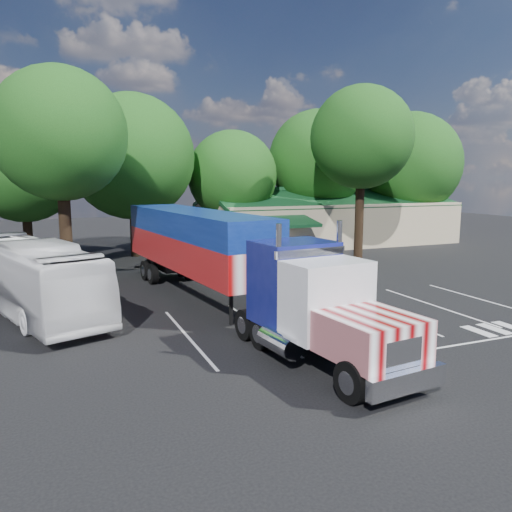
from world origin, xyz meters
name	(u,v)px	position (x,y,z in m)	size (l,w,h in m)	color
ground	(271,292)	(0.00, 0.00, 0.00)	(120.00, 120.00, 0.00)	black
event_hall	(324,220)	(13.74, 17.81, 2.21)	(24.20, 14.12, 5.55)	tan
tree_row_b	(23,168)	(-13.00, 17.80, 7.13)	(8.40, 8.40, 11.35)	black
tree_row_c	(132,157)	(-5.00, 16.20, 8.04)	(10.00, 10.00, 13.05)	black
tree_row_d	(232,176)	(4.00, 17.50, 6.58)	(8.00, 8.00, 10.60)	black
tree_row_e	(318,160)	(13.00, 18.00, 8.09)	(9.60, 9.60, 12.90)	black
tree_row_f	(410,164)	(23.00, 16.80, 7.79)	(10.40, 10.40, 13.00)	black
tree_near_left	(60,135)	(-10.50, 6.00, 8.81)	(7.60, 7.60, 12.65)	black
tree_near_right	(362,138)	(11.50, 8.50, 9.46)	(8.00, 8.00, 13.50)	black
semi_truck	(218,253)	(-3.76, -1.99, 2.75)	(5.61, 23.35, 4.85)	black
woman	(364,280)	(4.50, -2.46, 0.83)	(0.60, 0.40, 1.65)	black
bicycle	(334,275)	(4.68, 1.00, 0.43)	(0.57, 1.65, 0.86)	black
tour_bus	(32,277)	(-12.23, 0.21, 1.75)	(2.94, 12.57, 3.50)	silver
silver_sedan	(302,249)	(7.44, 10.50, 0.71)	(1.50, 4.29, 1.41)	#AFB2B7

